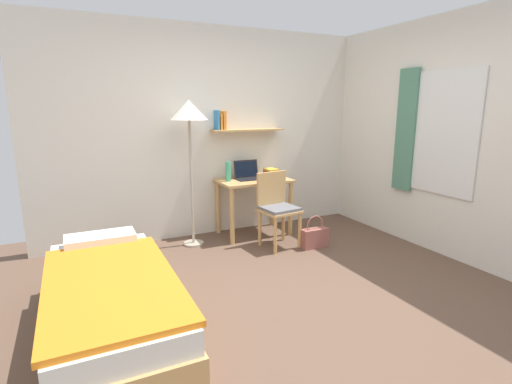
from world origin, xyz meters
TOP-DOWN VIEW (x-y plane):
  - ground_plane at (0.00, 0.00)m, footprint 5.28×5.28m
  - wall_back at (0.00, 2.02)m, footprint 4.40×0.27m
  - wall_right at (2.02, 0.03)m, footprint 0.10×4.40m
  - bed at (-1.51, 0.08)m, footprint 0.84×1.90m
  - desk at (0.40, 1.70)m, footprint 0.91×0.57m
  - desk_chair at (0.46, 1.19)m, footprint 0.46×0.44m
  - standing_lamp at (-0.43, 1.65)m, footprint 0.42×0.42m
  - laptop at (0.35, 1.78)m, footprint 0.33×0.24m
  - water_bottle at (0.07, 1.74)m, footprint 0.07×0.07m
  - book_stack at (0.69, 1.75)m, footprint 0.17×0.23m
  - handbag at (0.83, 0.93)m, footprint 0.32×0.12m

SIDE VIEW (x-z plane):
  - ground_plane at x=0.00m, z-range 0.00..0.00m
  - handbag at x=0.83m, z-range -0.07..0.32m
  - bed at x=-1.51m, z-range -0.03..0.51m
  - desk_chair at x=0.46m, z-range 0.05..0.93m
  - desk at x=0.40m, z-range 0.22..0.94m
  - book_stack at x=0.69m, z-range 0.73..0.84m
  - laptop at x=0.35m, z-range 0.67..0.90m
  - water_bottle at x=0.07m, z-range 0.73..0.97m
  - wall_back at x=0.00m, z-range 0.00..2.60m
  - wall_right at x=2.02m, z-range 0.00..2.60m
  - standing_lamp at x=-0.43m, z-range 0.66..2.37m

